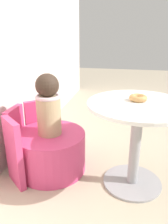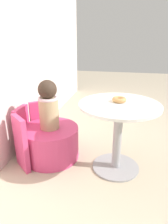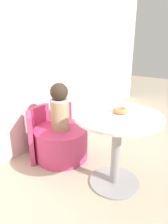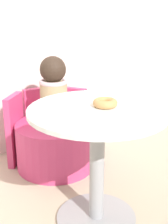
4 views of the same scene
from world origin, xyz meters
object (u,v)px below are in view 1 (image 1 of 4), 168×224
(tub_chair, at_px, (51,151))
(child_figure, at_px, (48,105))
(donut, at_px, (138,98))
(round_table, at_px, (137,128))

(tub_chair, height_order, child_figure, child_figure)
(tub_chair, relative_size, donut, 4.54)
(round_table, distance_m, child_figure, 0.73)
(round_table, xyz_separation_m, donut, (0.05, 0.01, 0.22))
(child_figure, distance_m, donut, 0.72)
(round_table, relative_size, child_figure, 1.46)
(tub_chair, xyz_separation_m, child_figure, (0.00, -0.00, 0.44))
(round_table, bearing_deg, tub_chair, 85.85)
(child_figure, bearing_deg, donut, -90.13)
(round_table, bearing_deg, donut, 8.76)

